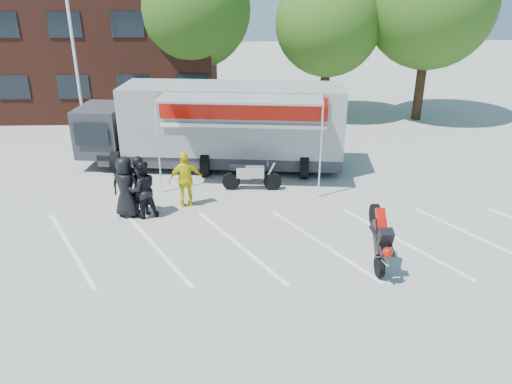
{
  "coord_description": "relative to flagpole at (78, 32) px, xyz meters",
  "views": [
    {
      "loc": [
        0.19,
        -11.66,
        7.15
      ],
      "look_at": [
        0.75,
        1.82,
        1.3
      ],
      "focal_mm": 35.0,
      "sensor_mm": 36.0,
      "label": 1
    }
  ],
  "objects": [
    {
      "name": "flagpole",
      "position": [
        0.0,
        0.0,
        0.0
      ],
      "size": [
        1.61,
        0.12,
        8.0
      ],
      "color": "white",
      "rests_on": "ground"
    },
    {
      "name": "parking_bay_lines",
      "position": [
        6.24,
        -9.0,
        -5.05
      ],
      "size": [
        18.09,
        13.33,
        0.01
      ],
      "primitive_type": "cube",
      "rotation": [
        0.0,
        0.0,
        0.52
      ],
      "color": "white",
      "rests_on": "ground"
    },
    {
      "name": "office_building",
      "position": [
        -3.76,
        8.0,
        -1.55
      ],
      "size": [
        18.0,
        8.0,
        7.0
      ],
      "primitive_type": "cube",
      "color": "#4E2419",
      "rests_on": "ground"
    },
    {
      "name": "parked_motorcycle",
      "position": [
        6.98,
        -4.95,
        -5.05
      ],
      "size": [
        2.23,
        0.85,
        1.15
      ],
      "primitive_type": null,
      "rotation": [
        0.0,
        0.0,
        1.51
      ],
      "color": "#AAAAAF",
      "rests_on": "ground"
    },
    {
      "name": "spectator_leather_b",
      "position": [
        3.34,
        -6.8,
        -4.05
      ],
      "size": [
        0.83,
        0.66,
        2.0
      ],
      "primitive_type": "imported",
      "rotation": [
        0.0,
        0.0,
        2.87
      ],
      "color": "black",
      "rests_on": "ground"
    },
    {
      "name": "spectator_hivis",
      "position": [
        4.74,
        -6.23,
        -4.1
      ],
      "size": [
        1.2,
        0.73,
        1.92
      ],
      "primitive_type": "imported",
      "rotation": [
        0.0,
        0.0,
        3.39
      ],
      "color": "yellow",
      "rests_on": "ground"
    },
    {
      "name": "transporter_truck",
      "position": [
        5.83,
        -2.51,
        -5.05
      ],
      "size": [
        10.94,
        6.19,
        3.32
      ],
      "primitive_type": null,
      "rotation": [
        0.0,
        0.0,
        -0.12
      ],
      "color": "#93959B",
      "rests_on": "ground"
    },
    {
      "name": "tree_mid",
      "position": [
        11.24,
        5.0,
        -0.11
      ],
      "size": [
        5.44,
        5.44,
        7.68
      ],
      "color": "#382314",
      "rests_on": "ground"
    },
    {
      "name": "stunt_bike_rider",
      "position": [
        10.05,
        -10.18,
        -5.05
      ],
      "size": [
        0.78,
        1.62,
        1.9
      ],
      "primitive_type": null,
      "rotation": [
        0.0,
        0.0,
        0.01
      ],
      "color": "black",
      "rests_on": "ground"
    },
    {
      "name": "spectator_leather_a",
      "position": [
        2.9,
        -6.9,
        -4.05
      ],
      "size": [
        1.12,
        0.89,
        2.0
      ],
      "primitive_type": "imported",
      "rotation": [
        0.0,
        0.0,
        2.85
      ],
      "color": "black",
      "rests_on": "ground"
    },
    {
      "name": "tree_right",
      "position": [
        16.24,
        4.5,
        0.82
      ],
      "size": [
        6.46,
        6.46,
        9.12
      ],
      "color": "#382314",
      "rests_on": "ground"
    },
    {
      "name": "tree_left",
      "position": [
        4.24,
        6.0,
        0.51
      ],
      "size": [
        6.12,
        6.12,
        8.64
      ],
      "color": "#382314",
      "rests_on": "ground"
    },
    {
      "name": "spectator_leather_c",
      "position": [
        3.45,
        -7.02,
        -4.11
      ],
      "size": [
        1.12,
        1.0,
        1.89
      ],
      "primitive_type": "imported",
      "rotation": [
        0.0,
        0.0,
        3.51
      ],
      "color": "black",
      "rests_on": "ground"
    },
    {
      "name": "ground",
      "position": [
        6.24,
        -10.0,
        -5.05
      ],
      "size": [
        100.0,
        100.0,
        0.0
      ],
      "primitive_type": "plane",
      "color": "#969691",
      "rests_on": "ground"
    }
  ]
}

